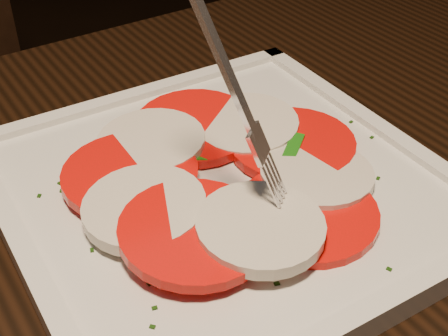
% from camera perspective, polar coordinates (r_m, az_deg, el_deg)
% --- Properties ---
extents(plate, '(0.36, 0.36, 0.01)m').
position_cam_1_polar(plate, '(0.48, -0.00, -2.14)').
color(plate, silver).
rests_on(plate, table).
extents(caprese_salad, '(0.26, 0.28, 0.02)m').
position_cam_1_polar(caprese_salad, '(0.47, -0.01, -0.51)').
color(caprese_salad, '#E40605').
rests_on(caprese_salad, plate).
extents(fork, '(0.07, 0.08, 0.18)m').
position_cam_1_polar(fork, '(0.39, -0.85, 8.34)').
color(fork, white).
rests_on(fork, caprese_salad).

